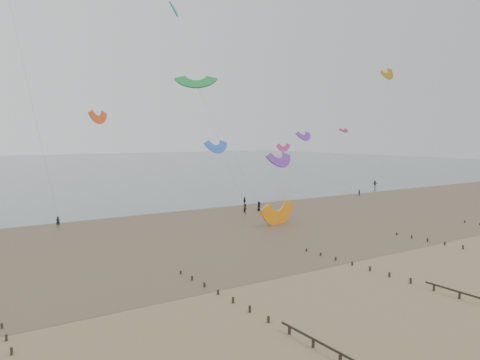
{
  "coord_description": "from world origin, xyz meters",
  "views": [
    {
      "loc": [
        -35.86,
        -32.74,
        14.98
      ],
      "look_at": [
        4.26,
        28.0,
        8.0
      ],
      "focal_mm": 35.0,
      "sensor_mm": 36.0,
      "label": 1
    }
  ],
  "objects": [
    {
      "name": "ground",
      "position": [
        0.0,
        0.0,
        0.0
      ],
      "size": [
        500.0,
        500.0,
        0.0
      ],
      "primitive_type": "plane",
      "color": "brown",
      "rests_on": "ground"
    },
    {
      "name": "kitesurfer_lead",
      "position": [
        -19.15,
        46.75,
        0.89
      ],
      "size": [
        0.68,
        0.47,
        1.79
      ],
      "primitive_type": "imported",
      "rotation": [
        0.0,
        0.0,
        3.08
      ],
      "color": "black",
      "rests_on": "ground"
    },
    {
      "name": "grounded_kite",
      "position": [
        12.6,
        28.83,
        0.0
      ],
      "size": [
        9.14,
        8.02,
        4.24
      ],
      "primitive_type": null,
      "rotation": [
        1.54,
        0.0,
        0.3
      ],
      "color": "orange",
      "rests_on": "ground"
    },
    {
      "name": "sea_and_shore",
      "position": [
        -4.08,
        34.4,
        0.01
      ],
      "size": [
        500.0,
        665.0,
        0.03
      ],
      "color": "#475654",
      "rests_on": "ground"
    },
    {
      "name": "kitesurfers",
      "position": [
        33.44,
        49.76,
        0.9
      ],
      "size": [
        108.32,
        18.62,
        1.86
      ],
      "color": "black",
      "rests_on": "ground"
    },
    {
      "name": "kites_airborne",
      "position": [
        -8.87,
        84.23,
        20.08
      ],
      "size": [
        242.26,
        115.26,
        43.47
      ],
      "color": "#009183",
      "rests_on": "ground"
    }
  ]
}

